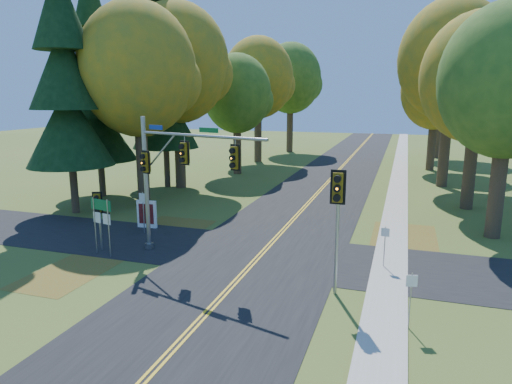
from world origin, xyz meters
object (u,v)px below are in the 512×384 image
(traffic_mast, at_px, (171,169))
(route_sign_cluster, at_px, (101,215))
(east_signal_pole, at_px, (338,201))
(info_kiosk, at_px, (147,214))

(traffic_mast, height_order, route_sign_cluster, traffic_mast)
(traffic_mast, height_order, east_signal_pole, traffic_mast)
(traffic_mast, bearing_deg, route_sign_cluster, -147.50)
(route_sign_cluster, bearing_deg, info_kiosk, 108.07)
(traffic_mast, relative_size, info_kiosk, 4.31)
(east_signal_pole, bearing_deg, info_kiosk, 152.79)
(info_kiosk, bearing_deg, traffic_mast, -49.41)
(traffic_mast, relative_size, east_signal_pole, 1.43)
(east_signal_pole, bearing_deg, traffic_mast, 164.49)
(traffic_mast, xyz_separation_m, east_signal_pole, (8.25, -2.18, -0.53))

